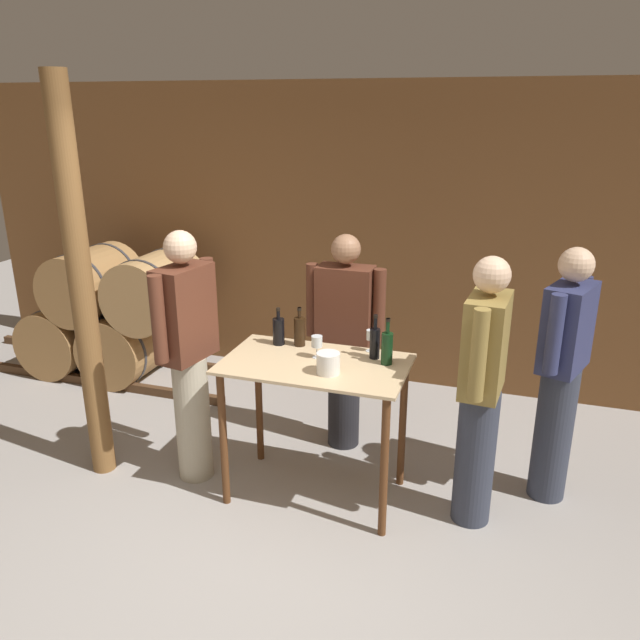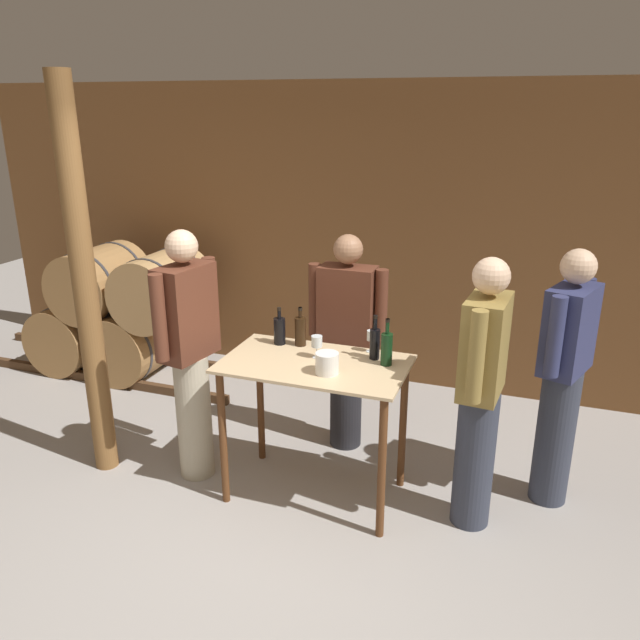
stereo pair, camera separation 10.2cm
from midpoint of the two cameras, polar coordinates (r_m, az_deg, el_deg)
ground_plane at (r=3.86m, az=-4.73°, el=-21.20°), size 14.00×14.00×0.00m
back_wall at (r=5.68m, az=6.43°, el=7.38°), size 8.40×0.05×2.70m
barrel_rack at (r=6.26m, az=-17.54°, el=0.62°), size 2.97×0.79×1.24m
tasting_table at (r=4.01m, az=0.25°, el=-6.35°), size 1.17×0.69×0.96m
wooden_post at (r=4.39m, az=-20.07°, el=2.82°), size 0.16×0.16×2.70m
wine_bottle_far_left at (r=4.20m, az=-3.02°, el=-0.94°), size 0.08×0.08×0.26m
wine_bottle_left at (r=4.17m, az=-1.10°, el=-0.98°), size 0.08×0.08×0.27m
wine_bottle_center at (r=3.97m, az=5.77°, el=-2.05°), size 0.07×0.07×0.29m
wine_bottle_right at (r=3.88m, az=6.87°, el=-2.55°), size 0.07×0.07×0.30m
wine_glass_near_left at (r=3.97m, az=0.45°, el=-2.03°), size 0.07×0.07×0.15m
wine_glass_near_center at (r=4.08m, az=5.42°, el=-1.52°), size 0.06×0.06×0.15m
ice_bucket at (r=3.75m, az=1.43°, el=-3.97°), size 0.14×0.14×0.13m
person_host at (r=4.20m, az=22.02°, el=-4.67°), size 0.34×0.56×1.70m
person_visitor_with_scarf at (r=4.25m, az=-11.19°, el=-2.87°), size 0.29×0.58×1.75m
person_visitor_bearded at (r=4.58m, az=3.11°, el=-1.73°), size 0.59×0.24×1.64m
person_visitor_near_door at (r=3.81m, az=15.22°, el=-6.27°), size 0.25×0.59×1.71m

